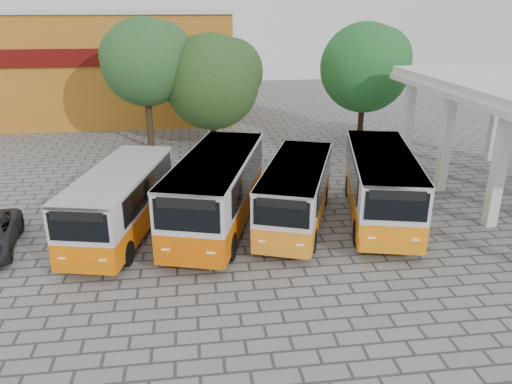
{
  "coord_description": "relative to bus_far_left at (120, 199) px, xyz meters",
  "views": [
    {
      "loc": [
        -4.35,
        -15.69,
        8.65
      ],
      "look_at": [
        -1.79,
        3.08,
        1.5
      ],
      "focal_mm": 35.0,
      "sensor_mm": 36.0,
      "label": 1
    }
  ],
  "objects": [
    {
      "name": "ground",
      "position": [
        7.16,
        -2.93,
        -1.55
      ],
      "size": [
        90.0,
        90.0,
        0.0
      ],
      "primitive_type": "plane",
      "color": "slate",
      "rests_on": "ground"
    },
    {
      "name": "shophouse_block",
      "position": [
        -3.84,
        23.06,
        2.61
      ],
      "size": [
        20.4,
        10.4,
        8.3
      ],
      "color": "#B16B1B",
      "rests_on": "ground"
    },
    {
      "name": "bus_far_left",
      "position": [
        0.0,
        0.0,
        0.0
      ],
      "size": [
        3.89,
        7.8,
        2.67
      ],
      "rotation": [
        0.0,
        0.0,
        -0.23
      ],
      "color": "#E86B00",
      "rests_on": "ground"
    },
    {
      "name": "bus_centre_left",
      "position": [
        3.77,
        0.26,
        0.19
      ],
      "size": [
        4.8,
        8.82,
        3.0
      ],
      "rotation": [
        0.0,
        0.0,
        -0.29
      ],
      "color": "#DB5B00",
      "rests_on": "ground"
    },
    {
      "name": "bus_centre_right",
      "position": [
        7.03,
        0.11,
        -0.03
      ],
      "size": [
        4.59,
        7.78,
        2.62
      ],
      "rotation": [
        0.0,
        0.0,
        -0.35
      ],
      "color": "orange",
      "rests_on": "ground"
    },
    {
      "name": "bus_far_right",
      "position": [
        10.66,
        0.21,
        0.13
      ],
      "size": [
        4.3,
        8.45,
        2.89
      ],
      "rotation": [
        0.0,
        0.0,
        -0.24
      ],
      "color": "orange",
      "rests_on": "ground"
    },
    {
      "name": "tree_left",
      "position": [
        0.39,
        13.11,
        3.99
      ],
      "size": [
        5.59,
        5.33,
        8.03
      ],
      "color": "#3A2E1A",
      "rests_on": "ground"
    },
    {
      "name": "tree_middle",
      "position": [
        4.41,
        13.14,
        2.74
      ],
      "size": [
        6.27,
        5.97,
        7.07
      ],
      "color": "#473019",
      "rests_on": "ground"
    },
    {
      "name": "tree_right",
      "position": [
        14.22,
        12.92,
        3.47
      ],
      "size": [
        5.99,
        5.71,
        7.68
      ],
      "color": "black",
      "rests_on": "ground"
    }
  ]
}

